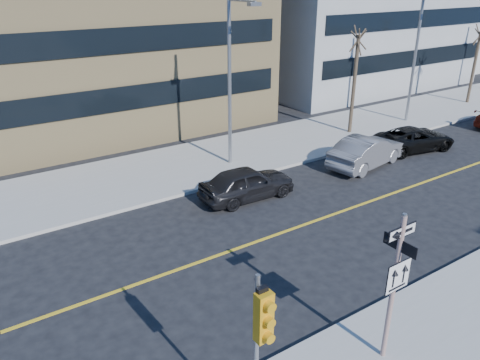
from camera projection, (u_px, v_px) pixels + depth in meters
ground at (316, 307)px, 13.91m from camera, size 120.00×120.00×0.00m
far_sidewalk at (394, 118)px, 32.18m from camera, size 66.00×6.00×0.15m
road_centerline at (443, 175)px, 23.05m from camera, size 40.00×0.14×0.01m
sign_pole at (395, 281)px, 11.01m from camera, size 0.92×0.92×4.06m
traffic_signal at (262, 330)px, 8.63m from camera, size 0.32×0.45×4.00m
parked_car_a at (247, 183)px, 20.42m from camera, size 1.89×4.37×1.47m
parked_car_b at (367, 151)px, 23.93m from camera, size 2.48×5.04×1.59m
parked_car_c at (414, 139)px, 26.25m from camera, size 3.02×5.01×1.30m
streetlight_a at (232, 74)px, 22.24m from camera, size 0.55×2.25×8.00m
streetlight_b at (419, 50)px, 29.35m from camera, size 0.55×2.25×8.00m
street_tree_west at (358, 42)px, 26.92m from camera, size 1.80×1.80×6.35m
street_tree_east at (480, 37)px, 33.98m from camera, size 1.80×1.80×5.75m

